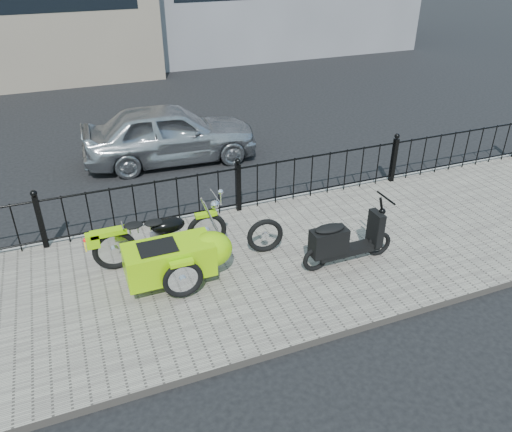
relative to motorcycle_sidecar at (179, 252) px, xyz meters
name	(u,v)px	position (x,y,z in m)	size (l,w,h in m)	color
ground	(264,249)	(1.58, 0.41, -0.59)	(120.00, 120.00, 0.00)	black
sidewalk	(276,262)	(1.58, -0.09, -0.53)	(30.00, 3.80, 0.12)	#6A625A
curb	(236,209)	(1.58, 1.85, -0.53)	(30.00, 0.10, 0.12)	gray
iron_fence	(238,188)	(1.58, 1.71, -0.01)	(14.11, 0.11, 1.08)	black
motorcycle_sidecar	(179,252)	(0.00, 0.00, 0.00)	(2.28, 1.48, 0.98)	black
scooter	(343,242)	(2.50, -0.60, -0.05)	(1.61, 0.47, 1.09)	black
spare_tire	(265,236)	(1.50, 0.19, -0.17)	(0.62, 0.62, 0.09)	black
sedan_car	(170,133)	(1.02, 4.82, 0.09)	(1.62, 4.04, 1.38)	#A8ABB0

